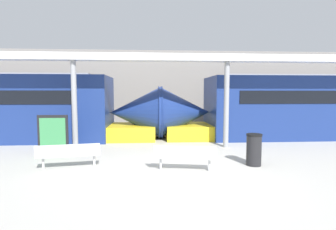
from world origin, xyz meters
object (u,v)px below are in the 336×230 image
object	(u,v)px
bench_near	(185,155)
poster_board	(53,135)
bench_far	(69,153)
train_left	(319,108)
support_column_far	(74,105)
support_column_near	(226,105)
trash_bin	(254,150)

from	to	relation	value
bench_near	poster_board	size ratio (longest dim) A/B	1.24
poster_board	bench_far	bearing A→B (deg)	-58.16
train_left	bench_near	world-z (taller)	train_left
bench_near	poster_board	world-z (taller)	poster_board
train_left	support_column_far	distance (m)	12.15
bench_near	support_column_near	distance (m)	4.19
train_left	trash_bin	size ratio (longest dim) A/B	16.74
bench_near	support_column_far	xyz separation A→B (m)	(-4.04, 3.32, 1.33)
poster_board	train_left	bearing A→B (deg)	15.76
bench_far	support_column_far	distance (m)	3.19
train_left	support_column_near	distance (m)	6.16
bench_far	support_column_far	world-z (taller)	support_column_far
bench_near	support_column_near	size ratio (longest dim) A/B	0.52
train_left	poster_board	size ratio (longest dim) A/B	11.25
train_left	support_column_near	world-z (taller)	support_column_near
support_column_far	trash_bin	bearing A→B (deg)	-24.36
support_column_far	support_column_near	bearing A→B (deg)	0.00
bench_near	support_column_near	world-z (taller)	support_column_near
trash_bin	train_left	bearing A→B (deg)	42.97
train_left	support_column_far	xyz separation A→B (m)	(-11.91, -2.38, 0.27)
bench_far	poster_board	bearing A→B (deg)	112.32
trash_bin	poster_board	world-z (taller)	poster_board
trash_bin	support_column_far	bearing A→B (deg)	155.64
train_left	bench_far	world-z (taller)	train_left
bench_far	poster_board	distance (m)	2.04
train_left	bench_near	distance (m)	9.77
poster_board	support_column_near	size ratio (longest dim) A/B	0.42
poster_board	support_column_near	bearing A→B (deg)	9.47
poster_board	bench_near	bearing A→B (deg)	-26.02
bench_far	support_column_far	size ratio (longest dim) A/B	0.52
train_left	trash_bin	xyz separation A→B (m)	(-5.61, -5.23, -1.01)
bench_far	trash_bin	xyz separation A→B (m)	(5.70, -0.02, 0.04)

